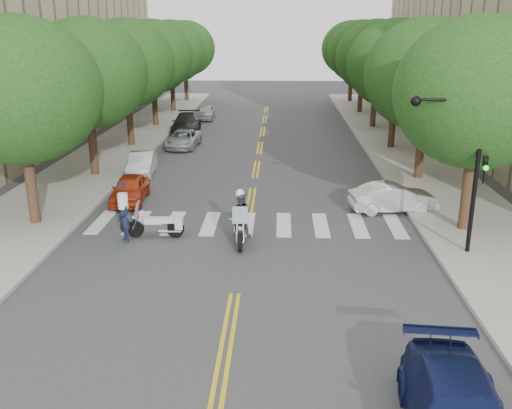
# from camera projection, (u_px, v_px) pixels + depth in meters

# --- Properties ---
(ground) EXTENTS (140.00, 140.00, 0.00)m
(ground) POSITION_uv_depth(u_px,v_px,m) (235.00, 294.00, 17.75)
(ground) COLOR #38383A
(ground) RESTS_ON ground
(sidewalk_left) EXTENTS (5.00, 60.00, 0.15)m
(sidewalk_left) POSITION_uv_depth(u_px,v_px,m) (122.00, 145.00, 39.06)
(sidewalk_left) COLOR #9E9991
(sidewalk_left) RESTS_ON ground
(sidewalk_right) EXTENTS (5.00, 60.00, 0.15)m
(sidewalk_right) POSITION_uv_depth(u_px,v_px,m) (401.00, 148.00, 38.30)
(sidewalk_right) COLOR #9E9991
(sidewalk_right) RESTS_ON ground
(tree_l_0) EXTENTS (6.40, 6.40, 8.45)m
(tree_l_0) POSITION_uv_depth(u_px,v_px,m) (20.00, 91.00, 22.13)
(tree_l_0) COLOR #382316
(tree_l_0) RESTS_ON ground
(tree_l_1) EXTENTS (6.40, 6.40, 8.45)m
(tree_l_1) POSITION_uv_depth(u_px,v_px,m) (87.00, 74.00, 29.75)
(tree_l_1) COLOR #382316
(tree_l_1) RESTS_ON ground
(tree_l_2) EXTENTS (6.40, 6.40, 8.45)m
(tree_l_2) POSITION_uv_depth(u_px,v_px,m) (126.00, 63.00, 37.37)
(tree_l_2) COLOR #382316
(tree_l_2) RESTS_ON ground
(tree_l_3) EXTENTS (6.40, 6.40, 8.45)m
(tree_l_3) POSITION_uv_depth(u_px,v_px,m) (152.00, 57.00, 44.99)
(tree_l_3) COLOR #382316
(tree_l_3) RESTS_ON ground
(tree_l_4) EXTENTS (6.40, 6.40, 8.45)m
(tree_l_4) POSITION_uv_depth(u_px,v_px,m) (171.00, 52.00, 52.61)
(tree_l_4) COLOR #382316
(tree_l_4) RESTS_ON ground
(tree_l_5) EXTENTS (6.40, 6.40, 8.45)m
(tree_l_5) POSITION_uv_depth(u_px,v_px,m) (185.00, 48.00, 60.22)
(tree_l_5) COLOR #382316
(tree_l_5) RESTS_ON ground
(tree_r_0) EXTENTS (6.40, 6.40, 8.45)m
(tree_r_0) POSITION_uv_depth(u_px,v_px,m) (479.00, 93.00, 21.43)
(tree_r_0) COLOR #382316
(tree_r_0) RESTS_ON ground
(tree_r_1) EXTENTS (6.40, 6.40, 8.45)m
(tree_r_1) POSITION_uv_depth(u_px,v_px,m) (427.00, 75.00, 29.05)
(tree_r_1) COLOR #382316
(tree_r_1) RESTS_ON ground
(tree_r_2) EXTENTS (6.40, 6.40, 8.45)m
(tree_r_2) POSITION_uv_depth(u_px,v_px,m) (397.00, 64.00, 36.67)
(tree_r_2) COLOR #382316
(tree_r_2) RESTS_ON ground
(tree_r_3) EXTENTS (6.40, 6.40, 8.45)m
(tree_r_3) POSITION_uv_depth(u_px,v_px,m) (377.00, 57.00, 44.29)
(tree_r_3) COLOR #382316
(tree_r_3) RESTS_ON ground
(tree_r_4) EXTENTS (6.40, 6.40, 8.45)m
(tree_r_4) POSITION_uv_depth(u_px,v_px,m) (363.00, 52.00, 51.90)
(tree_r_4) COLOR #382316
(tree_r_4) RESTS_ON ground
(tree_r_5) EXTENTS (6.40, 6.40, 8.45)m
(tree_r_5) POSITION_uv_depth(u_px,v_px,m) (352.00, 49.00, 59.52)
(tree_r_5) COLOR #382316
(tree_r_5) RESTS_ON ground
(traffic_signal_pole) EXTENTS (2.82, 0.42, 6.00)m
(traffic_signal_pole) POSITION_uv_depth(u_px,v_px,m) (465.00, 155.00, 19.65)
(traffic_signal_pole) COLOR black
(traffic_signal_pole) RESTS_ON ground
(motorcycle_police) EXTENTS (0.91, 2.61, 2.12)m
(motorcycle_police) POSITION_uv_depth(u_px,v_px,m) (240.00, 218.00, 21.76)
(motorcycle_police) COLOR black
(motorcycle_police) RESTS_ON ground
(motorcycle_parked) EXTENTS (2.26, 0.56, 1.46)m
(motorcycle_parked) POSITION_uv_depth(u_px,v_px,m) (160.00, 225.00, 22.34)
(motorcycle_parked) COLOR black
(motorcycle_parked) RESTS_ON ground
(officer_standing) EXTENTS (0.76, 0.81, 1.85)m
(officer_standing) POSITION_uv_depth(u_px,v_px,m) (124.00, 219.00, 21.78)
(officer_standing) COLOR #151C31
(officer_standing) RESTS_ON ground
(convertible) EXTENTS (4.04, 1.99, 1.27)m
(convertible) POSITION_uv_depth(u_px,v_px,m) (393.00, 198.00, 25.40)
(convertible) COLOR silver
(convertible) RESTS_ON ground
(parked_car_a) EXTENTS (1.67, 3.73, 1.24)m
(parked_car_a) POSITION_uv_depth(u_px,v_px,m) (130.00, 189.00, 26.84)
(parked_car_a) COLOR #B23113
(parked_car_a) RESTS_ON ground
(parked_car_b) EXTENTS (1.66, 3.85, 1.23)m
(parked_car_b) POSITION_uv_depth(u_px,v_px,m) (142.00, 164.00, 31.62)
(parked_car_b) COLOR silver
(parked_car_b) RESTS_ON ground
(parked_car_c) EXTENTS (2.14, 4.28, 1.16)m
(parked_car_c) POSITION_uv_depth(u_px,v_px,m) (183.00, 139.00, 38.61)
(parked_car_c) COLOR #9DA0A4
(parked_car_c) RESTS_ON ground
(parked_car_d) EXTENTS (2.33, 5.14, 1.46)m
(parked_car_d) POSITION_uv_depth(u_px,v_px,m) (186.00, 123.00, 43.85)
(parked_car_d) COLOR black
(parked_car_d) RESTS_ON ground
(parked_car_e) EXTENTS (1.56, 3.79, 1.28)m
(parked_car_e) POSITION_uv_depth(u_px,v_px,m) (205.00, 112.00, 49.97)
(parked_car_e) COLOR #9B9BA0
(parked_car_e) RESTS_ON ground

